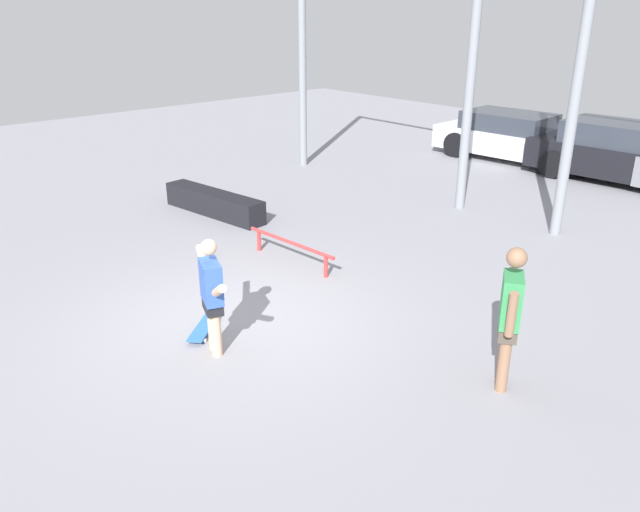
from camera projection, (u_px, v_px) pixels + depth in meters
The scene contains 9 objects.
ground_plane at pixel (241, 323), 8.70m from camera, with size 36.00×36.00×0.00m, color gray.
skateboarder at pixel (212, 293), 7.67m from camera, with size 1.35×0.61×1.53m.
skateboard at pixel (204, 327), 8.45m from camera, with size 0.68×0.77×0.08m.
grind_box at pixel (214, 203), 13.06m from camera, with size 2.64×0.47×0.48m, color black.
grind_rail at pixel (291, 246), 10.57m from camera, with size 2.04×0.17×0.41m.
canopy_support_left at pixel (378, 24), 13.96m from camera, with size 5.40×0.20×6.12m.
parked_car_white at pixel (511, 137), 17.48m from camera, with size 4.33×2.00×1.30m.
parked_car_black at pixel (619, 153), 15.31m from camera, with size 4.33×2.03×1.45m.
bystander at pixel (510, 313), 6.92m from camera, with size 0.50×0.70×1.73m.
Camera 1 is at (6.46, -4.34, 4.16)m, focal length 35.00 mm.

